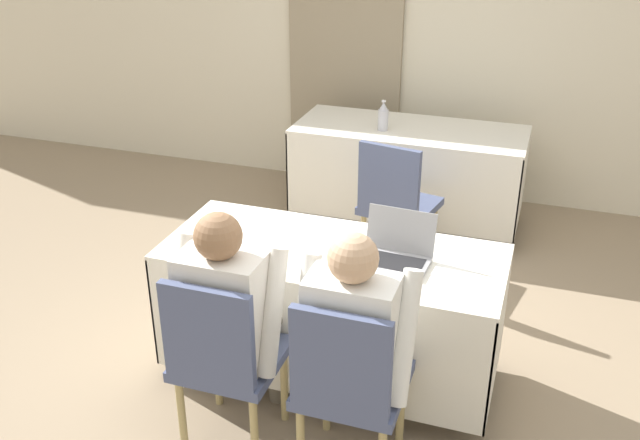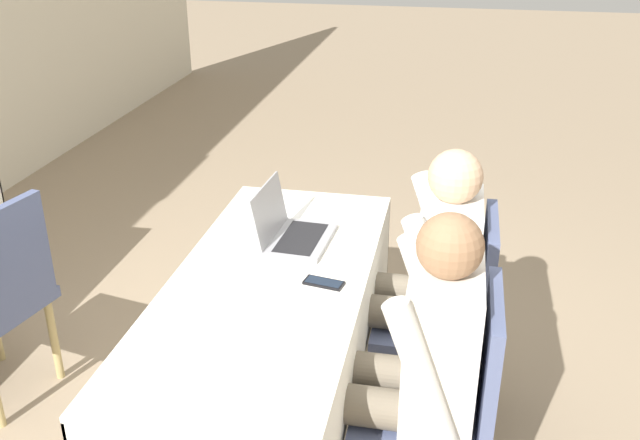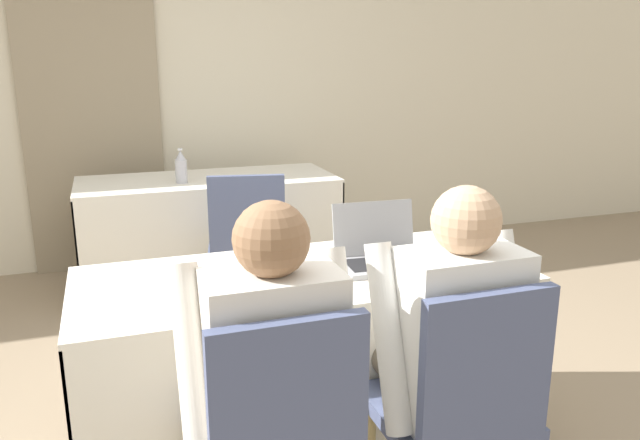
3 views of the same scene
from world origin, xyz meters
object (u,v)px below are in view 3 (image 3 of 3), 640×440
at_px(person_white_shirt, 445,341).
at_px(chair_far_spare, 247,243).
at_px(chair_near_right, 459,404).
at_px(laptop, 381,254).
at_px(person_checkered_shirt, 267,371).
at_px(cell_phone, 322,290).
at_px(water_bottle, 181,167).

bearing_deg(person_white_shirt, chair_far_spare, -82.23).
bearing_deg(chair_near_right, person_white_shirt, -90.00).
bearing_deg(laptop, person_white_shirt, -89.61).
relative_size(laptop, person_white_shirt, 0.30).
height_order(laptop, person_checkered_shirt, person_checkered_shirt).
bearing_deg(cell_phone, person_white_shirt, -41.02).
bearing_deg(person_checkered_shirt, water_bottle, -91.44).
bearing_deg(chair_near_right, person_checkered_shirt, -10.41).
distance_m(laptop, cell_phone, 0.36).
distance_m(person_checkered_shirt, person_white_shirt, 0.56).
bearing_deg(person_checkered_shirt, cell_phone, -129.16).
bearing_deg(laptop, person_checkered_shirt, -134.20).
bearing_deg(water_bottle, chair_far_spare, -68.38).
xyz_separation_m(person_checkered_shirt, person_white_shirt, (0.56, 0.00, 0.00)).
xyz_separation_m(water_bottle, chair_far_spare, (0.27, -0.67, -0.33)).
relative_size(laptop, chair_near_right, 0.38).
distance_m(laptop, water_bottle, 1.95).
relative_size(cell_phone, water_bottle, 0.69).
bearing_deg(laptop, cell_phone, -144.71).
relative_size(laptop, cell_phone, 2.29).
distance_m(cell_phone, chair_far_spare, 1.41).
distance_m(laptop, chair_near_right, 0.70).
bearing_deg(cell_phone, laptop, 42.24).
distance_m(laptop, person_white_shirt, 0.55).
xyz_separation_m(chair_near_right, person_checkered_shirt, (-0.56, 0.10, 0.16)).
height_order(water_bottle, person_white_shirt, person_white_shirt).
relative_size(water_bottle, person_checkered_shirt, 0.19).
distance_m(chair_near_right, person_white_shirt, 0.19).
height_order(cell_phone, person_checkered_shirt, person_checkered_shirt).
distance_m(water_bottle, chair_near_right, 2.59).
height_order(chair_far_spare, person_white_shirt, person_white_shirt).
height_order(cell_phone, water_bottle, water_bottle).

